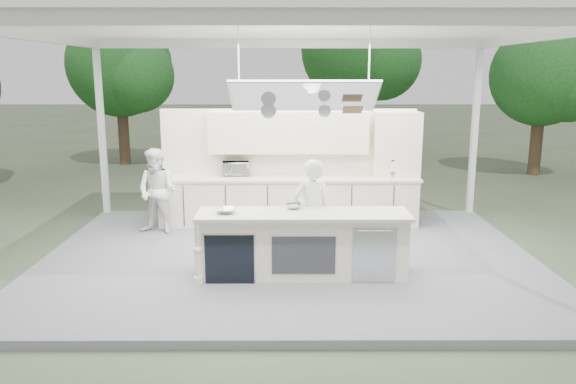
{
  "coord_description": "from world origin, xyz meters",
  "views": [
    {
      "loc": [
        -0.05,
        -8.82,
        3.09
      ],
      "look_at": [
        -0.02,
        0.4,
        1.1
      ],
      "focal_mm": 35.0,
      "sensor_mm": 36.0,
      "label": 1
    }
  ],
  "objects_px": {
    "demo_island": "(301,244)",
    "back_counter": "(289,201)",
    "head_chef": "(311,213)",
    "sous_chef": "(157,191)"
  },
  "relations": [
    {
      "from": "back_counter",
      "to": "head_chef",
      "type": "relative_size",
      "value": 3.05
    },
    {
      "from": "demo_island",
      "to": "back_counter",
      "type": "xyz_separation_m",
      "value": [
        -0.18,
        2.81,
        0.0
      ]
    },
    {
      "from": "demo_island",
      "to": "back_counter",
      "type": "relative_size",
      "value": 0.61
    },
    {
      "from": "sous_chef",
      "to": "back_counter",
      "type": "bearing_deg",
      "value": 30.66
    },
    {
      "from": "demo_island",
      "to": "sous_chef",
      "type": "relative_size",
      "value": 1.96
    },
    {
      "from": "demo_island",
      "to": "back_counter",
      "type": "bearing_deg",
      "value": 93.63
    },
    {
      "from": "demo_island",
      "to": "sous_chef",
      "type": "bearing_deg",
      "value": 139.43
    },
    {
      "from": "back_counter",
      "to": "sous_chef",
      "type": "bearing_deg",
      "value": -166.63
    },
    {
      "from": "demo_island",
      "to": "head_chef",
      "type": "relative_size",
      "value": 1.87
    },
    {
      "from": "back_counter",
      "to": "sous_chef",
      "type": "distance_m",
      "value": 2.52
    }
  ]
}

